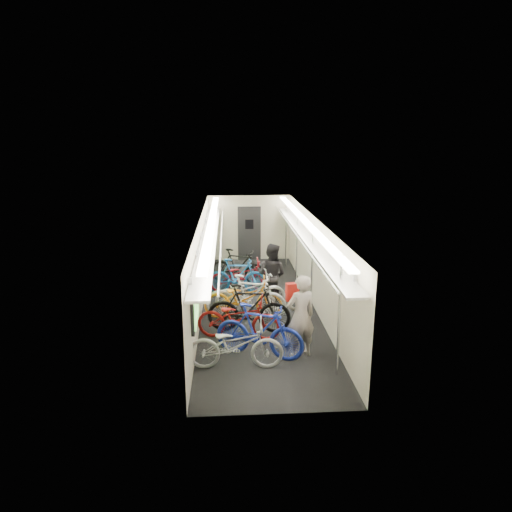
{
  "coord_description": "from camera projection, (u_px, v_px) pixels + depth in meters",
  "views": [
    {
      "loc": [
        -0.78,
        -11.59,
        4.39
      ],
      "look_at": [
        0.0,
        0.99,
        1.15
      ],
      "focal_mm": 32.0,
      "sensor_mm": 36.0,
      "label": 1
    }
  ],
  "objects": [
    {
      "name": "bicycle_7",
      "position": [
        237.0,
        276.0,
        13.25
      ],
      "size": [
        1.78,
        0.65,
        1.05
      ],
      "primitive_type": "imported",
      "rotation": [
        0.0,
        0.0,
        1.48
      ],
      "color": "#1C63AB",
      "rests_on": "ground"
    },
    {
      "name": "bicycle_3",
      "position": [
        249.0,
        308.0,
        10.56
      ],
      "size": [
        2.01,
        0.83,
        1.17
      ],
      "primitive_type": "imported",
      "rotation": [
        0.0,
        0.0,
        1.43
      ],
      "color": "black",
      "rests_on": "ground"
    },
    {
      "name": "bicycle_5",
      "position": [
        250.0,
        296.0,
        11.44
      ],
      "size": [
        1.93,
        1.04,
        1.11
      ],
      "primitive_type": "imported",
      "rotation": [
        0.0,
        0.0,
        1.27
      ],
      "color": "silver",
      "rests_on": "ground"
    },
    {
      "name": "bicycle_4",
      "position": [
        243.0,
        298.0,
        11.43
      ],
      "size": [
        2.0,
        0.76,
        1.04
      ],
      "primitive_type": "imported",
      "rotation": [
        0.0,
        0.0,
        1.53
      ],
      "color": "orange",
      "rests_on": "ground"
    },
    {
      "name": "bicycle_8",
      "position": [
        242.0,
        276.0,
        13.39
      ],
      "size": [
        1.9,
        0.76,
        0.98
      ],
      "primitive_type": "imported",
      "rotation": [
        0.0,
        0.0,
        1.63
      ],
      "color": "maroon",
      "rests_on": "ground"
    },
    {
      "name": "bicycle_1",
      "position": [
        259.0,
        331.0,
        9.34
      ],
      "size": [
        1.96,
        1.23,
        1.14
      ],
      "primitive_type": "imported",
      "rotation": [
        0.0,
        0.0,
        1.17
      ],
      "color": "#192A9B",
      "rests_on": "ground"
    },
    {
      "name": "bicycle_6",
      "position": [
        246.0,
        294.0,
        11.66
      ],
      "size": [
        2.22,
        1.14,
        1.11
      ],
      "primitive_type": "imported",
      "rotation": [
        0.0,
        0.0,
        1.77
      ],
      "color": "silver",
      "rests_on": "ground"
    },
    {
      "name": "train_car_shell",
      "position": [
        243.0,
        241.0,
        12.6
      ],
      "size": [
        10.0,
        10.0,
        10.0
      ],
      "color": "black",
      "rests_on": "ground"
    },
    {
      "name": "passenger_mid",
      "position": [
        271.0,
        275.0,
        12.21
      ],
      "size": [
        1.05,
        1.0,
        1.72
      ],
      "primitive_type": "imported",
      "rotation": [
        0.0,
        0.0,
        2.58
      ],
      "color": "black",
      "rests_on": "ground"
    },
    {
      "name": "bicycle_2",
      "position": [
        239.0,
        318.0,
        10.23
      ],
      "size": [
        1.97,
        1.02,
        0.99
      ],
      "primitive_type": "imported",
      "rotation": [
        0.0,
        0.0,
        1.37
      ],
      "color": "maroon",
      "rests_on": "ground"
    },
    {
      "name": "backpack",
      "position": [
        292.0,
        292.0,
        9.56
      ],
      "size": [
        0.28,
        0.18,
        0.38
      ],
      "primitive_type": "cube",
      "rotation": [
        0.0,
        0.0,
        0.16
      ],
      "color": "#B41712",
      "rests_on": "passenger_near"
    },
    {
      "name": "passenger_near",
      "position": [
        301.0,
        316.0,
        9.3
      ],
      "size": [
        0.75,
        0.61,
        1.76
      ],
      "primitive_type": "imported",
      "rotation": [
        0.0,
        0.0,
        3.49
      ],
      "color": "gray",
      "rests_on": "ground"
    },
    {
      "name": "bicycle_0",
      "position": [
        235.0,
        345.0,
        8.9
      ],
      "size": [
        1.9,
        0.74,
        0.98
      ],
      "primitive_type": "imported",
      "rotation": [
        0.0,
        0.0,
        1.52
      ],
      "color": "#A3A3A7",
      "rests_on": "ground"
    },
    {
      "name": "bicycle_9",
      "position": [
        238.0,
        267.0,
        14.05
      ],
      "size": [
        1.92,
        1.25,
        1.12
      ],
      "primitive_type": "imported",
      "rotation": [
        0.0,
        0.0,
        1.15
      ],
      "color": "black",
      "rests_on": "ground"
    }
  ]
}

